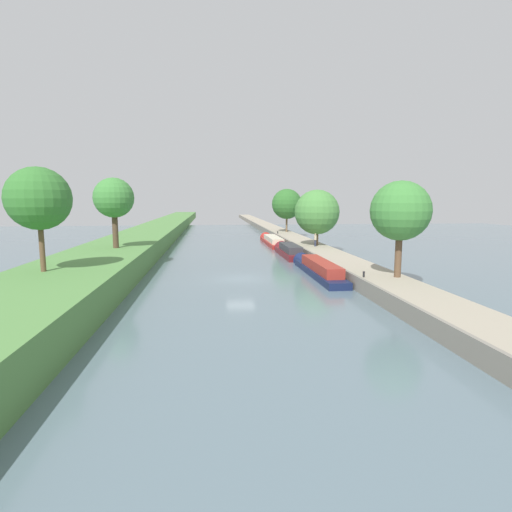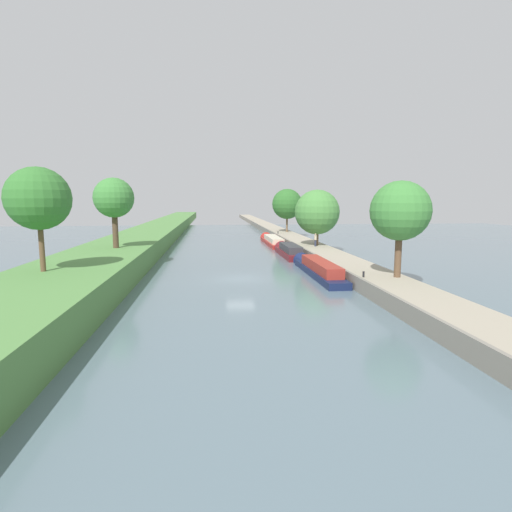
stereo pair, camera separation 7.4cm
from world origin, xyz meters
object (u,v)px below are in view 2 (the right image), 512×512
narrowboat_red (272,241)px  narrowboat_maroon (289,251)px  narrowboat_navy (317,268)px  mooring_bollard_far (278,232)px  person_walking (315,240)px  mooring_bollard_near (364,274)px

narrowboat_red → narrowboat_maroon: bearing=-89.8°
narrowboat_navy → mooring_bollard_far: mooring_bollard_far is taller
narrowboat_maroon → mooring_bollard_far: 20.54m
narrowboat_navy → person_walking: (3.28, 13.59, 1.38)m
narrowboat_maroon → mooring_bollard_near: (1.95, -20.64, 0.72)m
narrowboat_red → mooring_bollard_near: 34.83m
narrowboat_maroon → mooring_bollard_near: 20.75m
narrowboat_navy → narrowboat_maroon: (-0.25, 13.29, 0.01)m
narrowboat_maroon → narrowboat_red: bearing=90.2°
narrowboat_navy → narrowboat_red: (-0.30, 27.40, -0.07)m
narrowboat_red → person_walking: person_walking is taller
narrowboat_navy → narrowboat_maroon: bearing=91.1°
person_walking → narrowboat_navy: bearing=-103.6°
mooring_bollard_near → narrowboat_maroon: bearing=95.4°
narrowboat_maroon → person_walking: bearing=5.0°
narrowboat_navy → person_walking: person_walking is taller
narrowboat_maroon → narrowboat_red: size_ratio=0.72×
narrowboat_red → mooring_bollard_far: (1.99, 6.32, 0.81)m
mooring_bollard_far → narrowboat_maroon: bearing=-95.4°
person_walking → mooring_bollard_far: bearing=94.5°
narrowboat_navy → narrowboat_maroon: size_ratio=1.29×
narrowboat_maroon → person_walking: 3.80m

